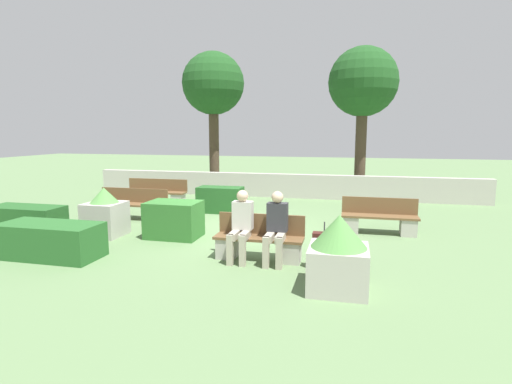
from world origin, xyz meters
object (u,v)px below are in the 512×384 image
at_px(bench_front, 259,243).
at_px(bench_left_side, 379,220).
at_px(person_seated_man, 241,222).
at_px(bench_back, 155,194).
at_px(suitcase, 324,251).
at_px(tree_center_left, 363,84).
at_px(bench_right_side, 131,207).
at_px(planter_corner_right, 338,254).
at_px(person_seated_woman, 276,224).
at_px(planter_corner_left, 105,214).
at_px(tree_leftmost, 213,86).

relative_size(bench_front, bench_left_side, 0.96).
bearing_deg(person_seated_man, bench_back, 131.16).
height_order(bench_left_side, suitcase, suitcase).
height_order(bench_back, tree_center_left, tree_center_left).
relative_size(bench_right_side, planter_corner_right, 1.73).
xyz_separation_m(bench_front, bench_left_side, (2.38, 2.59, 0.00)).
bearing_deg(person_seated_woman, tree_center_left, 79.38).
relative_size(planter_corner_left, planter_corner_right, 0.97).
bearing_deg(person_seated_man, planter_corner_right, -30.07).
xyz_separation_m(bench_right_side, person_seated_woman, (4.67, -2.80, 0.41)).
bearing_deg(suitcase, tree_center_left, 85.21).
relative_size(bench_front, person_seated_woman, 1.28).
distance_m(bench_left_side, person_seated_woman, 3.42).
height_order(bench_front, tree_center_left, tree_center_left).
bearing_deg(person_seated_woman, planter_corner_left, 166.74).
bearing_deg(planter_corner_left, bench_back, 101.44).
height_order(bench_back, planter_corner_right, planter_corner_right).
bearing_deg(planter_corner_left, bench_left_side, 15.23).
distance_m(bench_front, tree_center_left, 9.64).
relative_size(tree_leftmost, tree_center_left, 1.02).
distance_m(bench_left_side, bench_right_side, 6.68).
bearing_deg(person_seated_woman, person_seated_man, -179.97).
distance_m(bench_right_side, person_seated_man, 4.89).
bearing_deg(person_seated_man, bench_front, 23.18).
height_order(bench_back, person_seated_man, person_seated_man).
distance_m(suitcase, tree_leftmost, 11.10).
bearing_deg(planter_corner_left, bench_front, -12.56).
bearing_deg(bench_front, person_seated_woman, -20.72).
relative_size(person_seated_man, tree_center_left, 0.24).
bearing_deg(tree_center_left, person_seated_woman, -100.62).
xyz_separation_m(bench_back, planter_corner_right, (6.28, -6.13, 0.24)).
height_order(tree_leftmost, tree_center_left, tree_leftmost).
bearing_deg(tree_leftmost, person_seated_man, -67.63).
bearing_deg(person_seated_woman, suitcase, -9.57).
height_order(bench_left_side, bench_back, same).
bearing_deg(suitcase, bench_right_side, 152.03).
distance_m(bench_left_side, planter_corner_left, 6.53).
height_order(planter_corner_right, suitcase, planter_corner_right).
xyz_separation_m(bench_left_side, tree_leftmost, (-6.32, 6.09, 3.99)).
distance_m(tree_leftmost, tree_center_left, 5.94).
distance_m(bench_front, suitcase, 1.28).
relative_size(bench_left_side, bench_back, 0.83).
height_order(bench_right_side, person_seated_woman, person_seated_woman).
bearing_deg(bench_right_side, bench_back, 95.26).
distance_m(bench_front, tree_leftmost, 10.34).
xyz_separation_m(bench_front, tree_center_left, (2.00, 8.60, 3.88)).
xyz_separation_m(planter_corner_left, tree_leftmost, (-0.02, 7.81, 3.79)).
relative_size(bench_back, tree_center_left, 0.39).
xyz_separation_m(person_seated_woman, planter_corner_left, (-4.28, 1.01, -0.22)).
bearing_deg(tree_leftmost, bench_right_side, -93.43).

